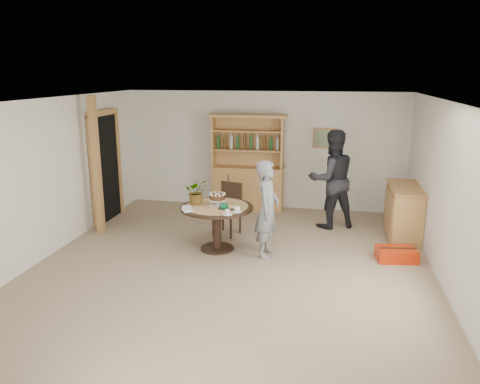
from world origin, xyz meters
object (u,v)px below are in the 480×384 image
(dining_chair, at_px, (229,205))
(teen_boy, at_px, (267,209))
(sideboard, at_px, (404,212))
(adult_person, at_px, (332,179))
(red_suitcase, at_px, (396,254))
(dining_table, at_px, (217,215))
(hutch, at_px, (248,178))

(dining_chair, bearing_deg, teen_boy, -31.89)
(sideboard, height_order, adult_person, adult_person)
(teen_boy, bearing_deg, adult_person, -24.36)
(sideboard, xyz_separation_m, dining_chair, (-3.11, -0.39, 0.06))
(dining_chair, bearing_deg, adult_person, 38.63)
(adult_person, bearing_deg, dining_chair, -1.47)
(adult_person, relative_size, red_suitcase, 2.86)
(dining_table, bearing_deg, dining_chair, 88.45)
(dining_table, height_order, adult_person, adult_person)
(hutch, distance_m, teen_boy, 2.67)
(dining_chair, bearing_deg, hutch, 104.01)
(hutch, xyz_separation_m, dining_chair, (-0.07, -1.63, -0.15))
(dining_table, distance_m, red_suitcase, 2.93)
(sideboard, relative_size, teen_boy, 0.81)
(red_suitcase, bearing_deg, hutch, 131.31)
(sideboard, bearing_deg, dining_chair, -172.80)
(dining_table, bearing_deg, teen_boy, -6.71)
(dining_chair, bearing_deg, sideboard, 23.53)
(teen_boy, bearing_deg, hutch, 22.93)
(hutch, distance_m, dining_chair, 1.64)
(teen_boy, bearing_deg, sideboard, -53.58)
(adult_person, bearing_deg, hutch, -50.56)
(hutch, height_order, red_suitcase, hutch)
(dining_chair, height_order, adult_person, adult_person)
(sideboard, relative_size, red_suitcase, 1.94)
(dining_table, distance_m, teen_boy, 0.87)
(red_suitcase, bearing_deg, sideboard, 69.95)
(dining_chair, bearing_deg, red_suitcase, 1.58)
(adult_person, xyz_separation_m, red_suitcase, (1.04, -1.50, -0.83))
(teen_boy, bearing_deg, red_suitcase, -78.82)
(hutch, height_order, sideboard, hutch)
(hutch, distance_m, adult_person, 1.98)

